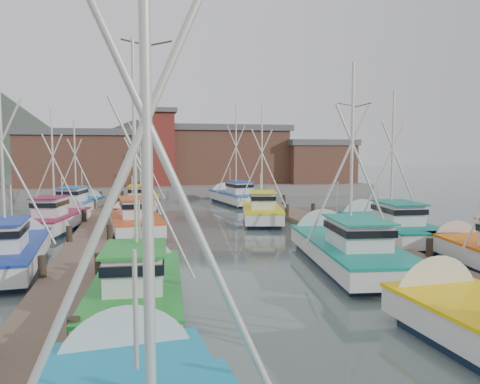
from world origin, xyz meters
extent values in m
plane|color=#546561|center=(0.00, 0.00, 0.00)|extent=(260.00, 260.00, 0.00)
cube|color=brown|center=(-7.00, 4.00, 0.20)|extent=(2.20, 46.00, 0.40)
cylinder|color=black|center=(-8.00, -2.00, 0.45)|extent=(0.30, 0.30, 1.50)
cylinder|color=black|center=(-8.00, 5.00, 0.45)|extent=(0.30, 0.30, 1.50)
cylinder|color=black|center=(-8.00, 12.00, 0.45)|extent=(0.30, 0.30, 1.50)
cylinder|color=black|center=(-8.00, 19.00, 0.45)|extent=(0.30, 0.30, 1.50)
cylinder|color=black|center=(-8.00, 26.00, 0.45)|extent=(0.30, 0.30, 1.50)
cylinder|color=black|center=(-6.00, -9.00, 0.45)|extent=(0.30, 0.30, 1.50)
cylinder|color=black|center=(-6.00, -2.00, 0.45)|extent=(0.30, 0.30, 1.50)
cylinder|color=black|center=(-6.00, 5.00, 0.45)|extent=(0.30, 0.30, 1.50)
cylinder|color=black|center=(-6.00, 12.00, 0.45)|extent=(0.30, 0.30, 1.50)
cylinder|color=black|center=(-6.00, 19.00, 0.45)|extent=(0.30, 0.30, 1.50)
cylinder|color=black|center=(-6.00, 26.00, 0.45)|extent=(0.30, 0.30, 1.50)
cube|color=brown|center=(7.00, 4.00, 0.20)|extent=(2.20, 46.00, 0.40)
cylinder|color=black|center=(6.00, -2.00, 0.45)|extent=(0.30, 0.30, 1.50)
cylinder|color=black|center=(6.00, 5.00, 0.45)|extent=(0.30, 0.30, 1.50)
cylinder|color=black|center=(6.00, 12.00, 0.45)|extent=(0.30, 0.30, 1.50)
cylinder|color=black|center=(6.00, 19.00, 0.45)|extent=(0.30, 0.30, 1.50)
cylinder|color=black|center=(6.00, 26.00, 0.45)|extent=(0.30, 0.30, 1.50)
cylinder|color=black|center=(8.00, -2.00, 0.45)|extent=(0.30, 0.30, 1.50)
cylinder|color=black|center=(8.00, 5.00, 0.45)|extent=(0.30, 0.30, 1.50)
cylinder|color=black|center=(8.00, 12.00, 0.45)|extent=(0.30, 0.30, 1.50)
cylinder|color=black|center=(8.00, 19.00, 0.45)|extent=(0.30, 0.30, 1.50)
cylinder|color=black|center=(8.00, 26.00, 0.45)|extent=(0.30, 0.30, 1.50)
cube|color=slate|center=(0.00, 37.00, 0.60)|extent=(44.00, 16.00, 1.20)
cube|color=brown|center=(-11.00, 35.00, 3.95)|extent=(12.00, 8.00, 5.50)
cube|color=#5C5C61|center=(-11.00, 35.00, 7.05)|extent=(12.72, 8.48, 0.70)
cube|color=brown|center=(6.00, 37.00, 4.30)|extent=(14.00, 9.00, 6.20)
cube|color=#5C5C61|center=(6.00, 37.00, 7.75)|extent=(14.84, 9.54, 0.70)
cube|color=brown|center=(17.00, 34.00, 3.45)|extent=(8.00, 6.00, 4.50)
cube|color=#5C5C61|center=(17.00, 34.00, 6.05)|extent=(8.48, 6.36, 0.70)
cube|color=maroon|center=(-2.00, 33.00, 5.20)|extent=(3.00, 3.00, 8.00)
cube|color=#5C5C61|center=(-2.00, 33.00, 9.45)|extent=(3.60, 3.60, 0.50)
cone|color=#394438|center=(-40.00, 115.00, 0.00)|extent=(110.00, 110.00, 42.00)
cone|color=#394438|center=(-5.00, 130.00, 0.00)|extent=(140.00, 140.00, 30.00)
cone|color=#394438|center=(35.00, 120.00, 0.00)|extent=(90.00, 90.00, 24.00)
cone|color=silver|center=(-4.84, -10.16, 0.55)|extent=(2.94, 1.36, 2.85)
cylinder|color=beige|center=(-4.39, -14.88, 4.95)|extent=(0.14, 0.14, 7.71)
cylinder|color=beige|center=(-4.97, -14.94, 4.05)|extent=(2.75, 0.35, 6.02)
cylinder|color=beige|center=(-3.81, -14.83, 4.05)|extent=(2.75, 0.35, 6.02)
cylinder|color=beige|center=(-4.56, -13.07, 2.30)|extent=(0.08, 0.08, 2.55)
cone|color=silver|center=(4.02, -7.59, 0.55)|extent=(2.93, 1.26, 2.87)
cube|color=#0F1E34|center=(-4.56, -5.50, 0.05)|extent=(2.66, 7.01, 0.70)
cube|color=silver|center=(-4.56, -5.50, 0.70)|extent=(3.02, 7.97, 0.80)
cube|color=#1B9229|center=(-4.56, -5.50, 1.08)|extent=(3.10, 8.05, 0.10)
cone|color=silver|center=(-4.32, -1.60, 0.55)|extent=(2.51, 1.25, 2.45)
cube|color=silver|center=(-4.62, -6.44, 1.65)|extent=(1.72, 2.44, 1.10)
cube|color=black|center=(-4.62, -6.44, 1.88)|extent=(1.84, 2.68, 0.28)
cube|color=#1B9229|center=(-4.62, -6.44, 2.24)|extent=(1.95, 2.84, 0.07)
cylinder|color=beige|center=(-4.57, -5.66, 4.71)|extent=(0.12, 0.12, 7.21)
cylinder|color=beige|center=(-5.07, -5.63, 3.86)|extent=(2.57, 0.24, 5.64)
cylinder|color=beige|center=(-4.07, -5.69, 3.86)|extent=(2.57, 0.24, 5.64)
cylinder|color=beige|center=(-4.48, -4.10, 2.30)|extent=(0.07, 0.07, 2.18)
cube|color=#0F1E34|center=(4.41, -1.46, 0.05)|extent=(3.65, 8.56, 0.70)
cube|color=silver|center=(4.41, -1.46, 0.70)|extent=(4.14, 9.73, 0.80)
cube|color=#0D8470|center=(4.41, -1.46, 1.08)|extent=(4.25, 9.83, 0.10)
cone|color=silver|center=(4.95, 3.23, 0.55)|extent=(3.06, 1.43, 2.95)
cube|color=silver|center=(4.28, -2.58, 1.65)|extent=(2.22, 3.03, 1.10)
cube|color=black|center=(4.28, -2.58, 1.88)|extent=(2.37, 3.33, 0.28)
cube|color=#0D8470|center=(4.28, -2.58, 2.24)|extent=(2.52, 3.53, 0.07)
cylinder|color=beige|center=(4.39, -1.64, 4.92)|extent=(0.15, 0.15, 7.65)
cylinder|color=beige|center=(3.79, -1.57, 4.03)|extent=(2.73, 0.42, 5.98)
cylinder|color=beige|center=(4.98, -1.71, 4.03)|extent=(2.73, 0.42, 5.98)
cylinder|color=beige|center=(4.60, 0.23, 2.30)|extent=(0.09, 0.09, 2.63)
cube|color=#0F1E34|center=(-9.95, 1.00, 0.05)|extent=(2.92, 7.43, 0.70)
cube|color=silver|center=(-9.95, 1.00, 0.70)|extent=(3.31, 8.44, 0.80)
cube|color=#14339F|center=(-9.95, 1.00, 1.08)|extent=(3.40, 8.53, 0.10)
cone|color=silver|center=(-10.27, 5.11, 0.55)|extent=(2.65, 1.30, 2.58)
cube|color=silver|center=(-9.88, 0.01, 1.65)|extent=(1.85, 2.60, 1.10)
cube|color=black|center=(-9.88, 0.01, 1.88)|extent=(1.98, 2.85, 0.28)
cube|color=#14339F|center=(-9.88, 0.01, 2.24)|extent=(2.10, 3.03, 0.07)
cylinder|color=beige|center=(-9.94, 0.83, 5.04)|extent=(0.13, 0.13, 7.88)
cylinder|color=beige|center=(-9.37, 0.88, 4.12)|extent=(2.81, 0.31, 6.16)
cylinder|color=beige|center=(-10.07, 2.48, 2.30)|extent=(0.08, 0.08, 2.48)
cone|color=silver|center=(10.45, -0.08, 0.55)|extent=(2.47, 1.40, 2.35)
cylinder|color=beige|center=(10.14, -2.43, 2.30)|extent=(0.07, 0.07, 2.17)
cube|color=#0F1E34|center=(-4.74, 9.32, 0.05)|extent=(3.03, 7.47, 0.70)
cube|color=silver|center=(-4.74, 9.32, 0.70)|extent=(3.44, 8.49, 0.80)
cube|color=#D44A18|center=(-4.74, 9.32, 1.08)|extent=(3.53, 8.58, 0.10)
cone|color=silver|center=(-5.12, 13.44, 0.55)|extent=(2.68, 1.33, 2.59)
cube|color=silver|center=(-4.65, 8.33, 1.65)|extent=(1.89, 2.63, 1.10)
cube|color=black|center=(-4.65, 8.33, 1.88)|extent=(2.02, 2.88, 0.28)
cube|color=#D44A18|center=(-4.65, 8.33, 2.24)|extent=(2.14, 3.06, 0.07)
cylinder|color=beige|center=(-4.73, 9.15, 4.19)|extent=(0.13, 0.13, 6.17)
cylinder|color=beige|center=(-5.25, 9.10, 3.46)|extent=(2.21, 0.29, 4.83)
cylinder|color=beige|center=(-4.20, 9.20, 3.46)|extent=(2.21, 0.29, 4.83)
cylinder|color=beige|center=(-4.88, 10.80, 2.30)|extent=(0.07, 0.07, 2.31)
cube|color=#0F1E34|center=(4.06, 11.90, 0.05)|extent=(3.54, 7.11, 0.70)
cube|color=silver|center=(4.06, 11.90, 0.70)|extent=(4.03, 8.08, 0.80)
cube|color=yellow|center=(4.06, 11.90, 1.08)|extent=(4.12, 8.18, 0.10)
cone|color=silver|center=(4.84, 15.68, 0.55)|extent=(2.59, 1.56, 2.42)
cube|color=silver|center=(3.87, 10.99, 1.65)|extent=(2.00, 2.59, 1.10)
cube|color=black|center=(3.87, 10.99, 1.88)|extent=(2.14, 2.84, 0.28)
cube|color=yellow|center=(3.87, 10.99, 2.24)|extent=(2.27, 3.01, 0.07)
cylinder|color=beige|center=(4.03, 11.74, 4.64)|extent=(0.13, 0.13, 7.09)
cylinder|color=beige|center=(3.55, 11.84, 3.81)|extent=(2.49, 0.59, 5.54)
cylinder|color=beige|center=(4.51, 11.64, 3.81)|extent=(2.49, 0.59, 5.54)
cylinder|color=beige|center=(4.34, 13.26, 2.30)|extent=(0.07, 0.07, 2.16)
cube|color=#0F1E34|center=(-9.58, 10.71, 0.05)|extent=(3.16, 6.64, 0.70)
cube|color=silver|center=(-9.58, 10.71, 0.70)|extent=(3.60, 7.54, 0.80)
cube|color=maroon|center=(-9.58, 10.71, 1.08)|extent=(3.68, 7.63, 0.10)
cone|color=silver|center=(-8.94, 14.28, 0.55)|extent=(2.42, 1.48, 2.26)
cube|color=silver|center=(-9.73, 9.86, 1.65)|extent=(1.82, 2.40, 1.10)
cube|color=black|center=(-9.73, 9.86, 1.88)|extent=(1.95, 2.63, 0.28)
cube|color=maroon|center=(-9.73, 9.86, 2.24)|extent=(2.07, 2.79, 0.07)
cylinder|color=beige|center=(-9.61, 10.57, 4.34)|extent=(0.13, 0.13, 6.48)
cylinder|color=beige|center=(-10.10, 10.66, 3.58)|extent=(2.29, 0.49, 5.06)
cylinder|color=beige|center=(-9.12, 10.48, 3.58)|extent=(2.29, 0.49, 5.06)
cylinder|color=beige|center=(-9.35, 11.99, 2.30)|extent=(0.07, 0.07, 2.17)
cube|color=#0F1E34|center=(9.40, 3.83, 0.05)|extent=(3.12, 7.90, 0.70)
cube|color=silver|center=(9.40, 3.83, 0.70)|extent=(3.54, 8.98, 0.80)
cube|color=#057061|center=(9.40, 3.83, 1.08)|extent=(3.64, 9.07, 0.10)
cone|color=silver|center=(9.73, 8.21, 0.55)|extent=(2.85, 1.30, 2.78)
cube|color=silver|center=(9.32, 2.78, 1.65)|extent=(1.99, 2.76, 1.10)
cube|color=black|center=(9.32, 2.78, 1.88)|extent=(2.12, 3.03, 0.28)
cube|color=#057061|center=(9.32, 2.78, 2.24)|extent=(2.25, 3.22, 0.07)
cylinder|color=beige|center=(9.39, 3.65, 4.72)|extent=(0.14, 0.14, 7.24)
cylinder|color=beige|center=(8.80, 3.70, 3.87)|extent=(2.59, 0.29, 5.66)
cylinder|color=beige|center=(9.98, 3.61, 3.87)|extent=(2.59, 0.29, 5.66)
cylinder|color=beige|center=(9.52, 5.41, 2.30)|extent=(0.08, 0.08, 2.57)
cube|color=#0F1E34|center=(-4.27, 19.72, 0.05)|extent=(2.86, 7.23, 0.70)
cube|color=silver|center=(-4.27, 19.72, 0.70)|extent=(3.25, 8.22, 0.80)
cube|color=#F4A70B|center=(-4.27, 19.72, 1.08)|extent=(3.33, 8.30, 0.10)
cone|color=silver|center=(-3.94, 23.73, 0.55)|extent=(2.59, 1.30, 2.51)
cube|color=silver|center=(-4.34, 18.76, 1.65)|extent=(1.81, 2.53, 1.10)
cube|color=black|center=(-4.34, 18.76, 1.88)|extent=(1.93, 2.78, 0.28)
cube|color=#F4A70B|center=(-4.34, 18.76, 2.24)|extent=(2.05, 2.95, 0.07)
cylinder|color=beige|center=(-4.28, 19.56, 5.20)|extent=(0.12, 0.12, 8.21)
cylinder|color=beige|center=(-4.79, 19.61, 4.24)|extent=(2.91, 0.32, 6.41)
cylinder|color=beige|center=(-3.77, 19.52, 4.24)|extent=(2.91, 0.32, 6.41)
cylinder|color=beige|center=(-4.15, 21.17, 2.30)|extent=(0.07, 0.07, 2.24)
cube|color=#0F1E34|center=(4.49, 23.08, 0.05)|extent=(3.48, 7.52, 0.70)
cube|color=silver|center=(4.49, 23.08, 0.70)|extent=(3.95, 8.55, 0.80)
cube|color=#22499A|center=(4.49, 23.08, 1.08)|extent=(4.04, 8.64, 0.10)
cone|color=silver|center=(3.84, 27.15, 0.55)|extent=(2.71, 1.49, 2.57)
cube|color=silver|center=(4.65, 22.11, 1.65)|extent=(2.03, 2.70, 1.10)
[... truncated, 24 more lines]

